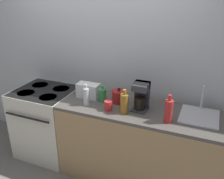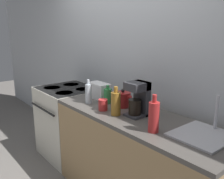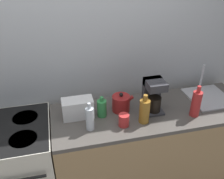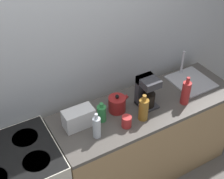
{
  "view_description": "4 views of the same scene",
  "coord_description": "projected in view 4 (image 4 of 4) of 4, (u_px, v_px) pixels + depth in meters",
  "views": [
    {
      "loc": [
        1.28,
        -2.02,
        2.2
      ],
      "look_at": [
        0.31,
        0.32,
        1.11
      ],
      "focal_mm": 40.0,
      "sensor_mm": 36.0,
      "label": 1
    },
    {
      "loc": [
        2.13,
        -1.19,
        1.71
      ],
      "look_at": [
        0.18,
        0.4,
        1.07
      ],
      "focal_mm": 40.0,
      "sensor_mm": 36.0,
      "label": 2
    },
    {
      "loc": [
        -0.15,
        -1.4,
        2.24
      ],
      "look_at": [
        0.28,
        0.4,
        1.15
      ],
      "focal_mm": 40.0,
      "sensor_mm": 36.0,
      "label": 3
    },
    {
      "loc": [
        -0.75,
        -1.45,
        2.84
      ],
      "look_at": [
        0.32,
        0.41,
        1.17
      ],
      "focal_mm": 50.0,
      "sensor_mm": 36.0,
      "label": 4
    }
  ],
  "objects": [
    {
      "name": "kettle",
      "position": [
        117.0,
        104.0,
        2.83
      ],
      "size": [
        0.2,
        0.16,
        0.18
      ],
      "color": "maroon",
      "rests_on": "counter_block"
    },
    {
      "name": "sink_tray",
      "position": [
        191.0,
        80.0,
        3.22
      ],
      "size": [
        0.38,
        0.42,
        0.28
      ],
      "color": "#B7B7BC",
      "rests_on": "counter_block"
    },
    {
      "name": "bottle_red",
      "position": [
        186.0,
        93.0,
        2.88
      ],
      "size": [
        0.08,
        0.08,
        0.29
      ],
      "color": "#B72828",
      "rests_on": "counter_block"
    },
    {
      "name": "bottle_green",
      "position": [
        102.0,
        113.0,
        2.72
      ],
      "size": [
        0.08,
        0.08,
        0.19
      ],
      "color": "#338C47",
      "rests_on": "counter_block"
    },
    {
      "name": "bottle_clear",
      "position": [
        97.0,
        127.0,
        2.55
      ],
      "size": [
        0.07,
        0.07,
        0.25
      ],
      "color": "silver",
      "rests_on": "counter_block"
    },
    {
      "name": "coffee_maker",
      "position": [
        147.0,
        91.0,
        2.84
      ],
      "size": [
        0.16,
        0.19,
        0.31
      ],
      "color": "#333338",
      "rests_on": "counter_block"
    },
    {
      "name": "toaster",
      "position": [
        79.0,
        118.0,
        2.66
      ],
      "size": [
        0.27,
        0.14,
        0.17
      ],
      "color": "white",
      "rests_on": "counter_block"
    },
    {
      "name": "wall_back",
      "position": [
        62.0,
        70.0,
        2.74
      ],
      "size": [
        8.0,
        0.05,
        2.6
      ],
      "color": "silver",
      "rests_on": "ground_plane"
    },
    {
      "name": "bottle_amber",
      "position": [
        144.0,
        109.0,
        2.72
      ],
      "size": [
        0.09,
        0.09,
        0.26
      ],
      "color": "#9E6B23",
      "rests_on": "counter_block"
    },
    {
      "name": "counter_block",
      "position": [
        144.0,
        139.0,
        3.22
      ],
      "size": [
        1.83,
        0.63,
        0.93
      ],
      "color": "tan",
      "rests_on": "ground_plane"
    },
    {
      "name": "cup_red",
      "position": [
        127.0,
        122.0,
        2.68
      ],
      "size": [
        0.09,
        0.09,
        0.11
      ],
      "color": "red",
      "rests_on": "counter_block"
    }
  ]
}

